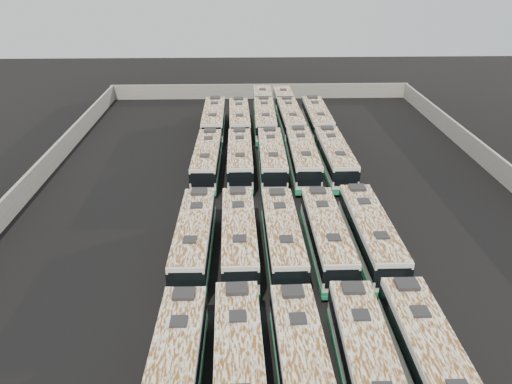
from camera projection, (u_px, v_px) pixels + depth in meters
name	position (u px, v px, depth m)	size (l,w,h in m)	color
ground	(275.00, 206.00, 43.87)	(140.00, 140.00, 0.00)	black
perimeter_wall	(276.00, 195.00, 43.39)	(45.20, 73.20, 2.20)	slate
bus_front_far_left	(174.00, 378.00, 24.00)	(2.55, 11.29, 3.17)	silver
bus_front_left	(239.00, 373.00, 24.25)	(2.73, 11.54, 3.23)	silver
bus_front_center	(303.00, 374.00, 24.21)	(2.67, 11.30, 3.17)	silver
bus_front_right	(369.00, 371.00, 24.39)	(2.64, 11.44, 3.21)	silver
bus_front_far_right	(433.00, 368.00, 24.46)	(2.52, 11.72, 3.30)	silver
bus_midfront_far_left	(194.00, 238.00, 35.72)	(2.51, 11.40, 3.21)	silver
bus_midfront_left	(239.00, 237.00, 35.84)	(2.66, 11.48, 3.22)	silver
bus_midfront_center	(282.00, 238.00, 35.83)	(2.57, 11.28, 3.17)	silver
bus_midfront_right	(326.00, 236.00, 36.00)	(2.48, 11.33, 3.19)	silver
bus_midfront_far_right	(370.00, 234.00, 36.15)	(2.54, 11.68, 3.29)	silver
bus_midback_far_left	(207.00, 160.00, 49.46)	(2.55, 11.33, 3.18)	silver
bus_midback_left	(240.00, 159.00, 49.64)	(2.46, 11.31, 3.18)	silver
bus_midback_center	(272.00, 158.00, 49.61)	(2.52, 11.59, 3.26)	silver
bus_midback_right	(303.00, 158.00, 49.74)	(2.60, 11.77, 3.31)	silver
bus_midback_far_right	(335.00, 157.00, 49.80)	(2.55, 11.72, 3.30)	silver
bus_back_far_left	(214.00, 120.00, 60.97)	(2.53, 11.77, 3.31)	silver
bus_back_left	(239.00, 120.00, 61.11)	(2.64, 11.39, 3.19)	silver
bus_back_center	(264.00, 113.00, 63.94)	(2.66, 18.07, 3.27)	silver
bus_back_right	(288.00, 112.00, 64.15)	(2.74, 17.71, 3.20)	silver
bus_back_far_right	(317.00, 119.00, 61.36)	(2.47, 11.65, 3.28)	silver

